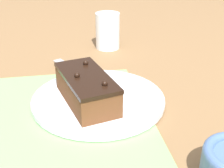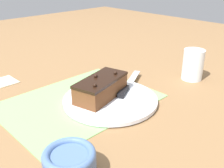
# 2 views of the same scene
# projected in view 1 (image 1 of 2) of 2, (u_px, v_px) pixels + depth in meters

# --- Properties ---
(ground_plane) EXTENTS (3.00, 3.00, 0.00)m
(ground_plane) POSITION_uv_depth(u_px,v_px,m) (69.00, 122.00, 0.62)
(ground_plane) COLOR olive
(placemat_woven) EXTENTS (0.46, 0.34, 0.00)m
(placemat_woven) POSITION_uv_depth(u_px,v_px,m) (69.00, 122.00, 0.62)
(placemat_woven) COLOR #7AB266
(placemat_woven) RESTS_ON ground_plane
(cake_plate) EXTENTS (0.29, 0.29, 0.01)m
(cake_plate) POSITION_uv_depth(u_px,v_px,m) (100.00, 99.00, 0.68)
(cake_plate) COLOR white
(cake_plate) RESTS_ON placemat_woven
(chocolate_cake) EXTENTS (0.20, 0.13, 0.07)m
(chocolate_cake) POSITION_uv_depth(u_px,v_px,m) (89.00, 88.00, 0.65)
(chocolate_cake) COLOR brown
(chocolate_cake) RESTS_ON cake_plate
(serving_knife) EXTENTS (0.22, 0.13, 0.01)m
(serving_knife) POSITION_uv_depth(u_px,v_px,m) (91.00, 78.00, 0.75)
(serving_knife) COLOR black
(serving_knife) RESTS_ON cake_plate
(drinking_glass) EXTENTS (0.08, 0.08, 0.11)m
(drinking_glass) POSITION_uv_depth(u_px,v_px,m) (109.00, 31.00, 0.98)
(drinking_glass) COLOR white
(drinking_glass) RESTS_ON ground_plane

